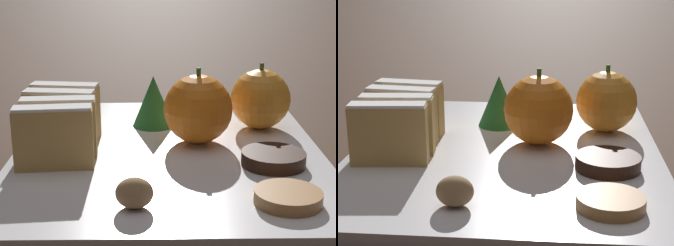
% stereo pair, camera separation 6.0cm
% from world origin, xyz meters
% --- Properties ---
extents(ground_plane, '(6.00, 6.00, 0.00)m').
position_xyz_m(ground_plane, '(0.00, 0.00, 0.00)').
color(ground_plane, '#382316').
extents(serving_platter, '(0.33, 0.40, 0.01)m').
position_xyz_m(serving_platter, '(0.00, 0.00, 0.01)').
color(serving_platter, white).
rests_on(serving_platter, ground_plane).
extents(stollen_slice_front, '(0.08, 0.03, 0.06)m').
position_xyz_m(stollen_slice_front, '(-0.11, -0.05, 0.04)').
color(stollen_slice_front, tan).
rests_on(stollen_slice_front, serving_platter).
extents(stollen_slice_second, '(0.08, 0.03, 0.06)m').
position_xyz_m(stollen_slice_second, '(-0.11, -0.02, 0.04)').
color(stollen_slice_second, tan).
rests_on(stollen_slice_second, serving_platter).
extents(stollen_slice_third, '(0.08, 0.03, 0.06)m').
position_xyz_m(stollen_slice_third, '(-0.12, 0.01, 0.04)').
color(stollen_slice_third, tan).
rests_on(stollen_slice_third, serving_platter).
extents(stollen_slice_fourth, '(0.08, 0.03, 0.06)m').
position_xyz_m(stollen_slice_fourth, '(-0.12, 0.05, 0.04)').
color(stollen_slice_fourth, tan).
rests_on(stollen_slice_fourth, serving_platter).
extents(orange_near, '(0.07, 0.07, 0.08)m').
position_xyz_m(orange_near, '(0.11, 0.08, 0.05)').
color(orange_near, orange).
rests_on(orange_near, serving_platter).
extents(orange_far, '(0.08, 0.08, 0.08)m').
position_xyz_m(orange_far, '(0.03, 0.03, 0.05)').
color(orange_far, orange).
rests_on(orange_far, serving_platter).
extents(walnut, '(0.03, 0.03, 0.03)m').
position_xyz_m(walnut, '(-0.03, -0.14, 0.03)').
color(walnut, '#9E7A51').
rests_on(walnut, serving_platter).
extents(chocolate_cookie, '(0.06, 0.06, 0.01)m').
position_xyz_m(chocolate_cookie, '(0.10, -0.05, 0.02)').
color(chocolate_cookie, black).
rests_on(chocolate_cookie, serving_platter).
extents(gingerbread_cookie, '(0.06, 0.06, 0.01)m').
position_xyz_m(gingerbread_cookie, '(0.10, -0.14, 0.02)').
color(gingerbread_cookie, '#A3703D').
rests_on(gingerbread_cookie, serving_platter).
extents(evergreen_sprig, '(0.05, 0.05, 0.06)m').
position_xyz_m(evergreen_sprig, '(-0.02, 0.09, 0.04)').
color(evergreen_sprig, '#23662D').
rests_on(evergreen_sprig, serving_platter).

